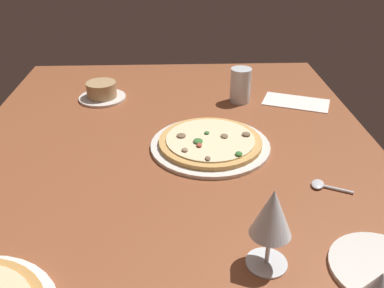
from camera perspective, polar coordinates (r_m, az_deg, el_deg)
The scene contains 8 objects.
dining_table at distance 105.77cm, azimuth -2.61°, elevation -3.34°, with size 150.00×110.00×4.00cm, color brown.
pizza_main at distance 110.44cm, azimuth 2.49°, elevation 0.11°, with size 31.41×31.41×3.34cm.
ramekin_on_saucer at distance 142.03cm, azimuth -12.13°, elevation 6.91°, with size 15.33×15.33×5.76cm.
wine_glass_near at distance 71.38cm, azimuth 10.79°, elevation -9.45°, with size 7.42×7.42×15.91cm.
water_glass at distance 137.10cm, azimuth 6.58°, elevation 7.69°, with size 6.68×6.68×11.07cm.
side_plate at distance 82.84cm, azimuth 24.26°, elevation -15.13°, with size 17.86×17.86×0.90cm, color silver.
paper_menu at distance 141.06cm, azimuth 13.92°, elevation 5.52°, with size 11.01×20.57×0.30cm, color white.
spoon at distance 99.68cm, azimuth 17.22°, elevation -5.37°, with size 6.15×9.29×1.00cm.
Camera 1 is at (-89.11, -1.32, 58.96)cm, focal length 39.34 mm.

